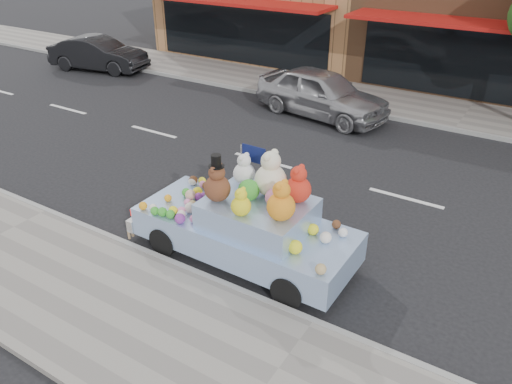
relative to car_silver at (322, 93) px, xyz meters
The scene contains 7 objects.
ground 5.92m from the car_silver, 44.29° to the right, with size 120.00×120.00×0.00m, color black.
far_sidewalk 4.89m from the car_silver, 29.81° to the left, with size 60.00×3.00×0.12m, color gray.
near_kerb 10.04m from the car_silver, 65.23° to the right, with size 60.00×0.12×0.13m, color gray.
far_kerb 4.35m from the car_silver, 12.16° to the left, with size 60.00×0.12×0.13m, color gray.
car_silver is the anchor object (origin of this frame).
car_dark 10.72m from the car_silver, behind, with size 1.50×4.31×1.42m, color black.
art_car 8.39m from the car_silver, 74.47° to the right, with size 4.50×1.81×2.26m.
Camera 1 is at (2.43, -10.70, 5.89)m, focal length 35.00 mm.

